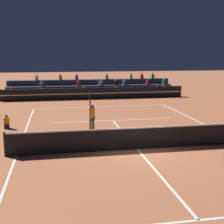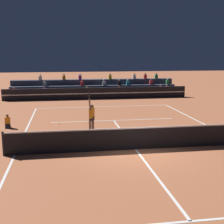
% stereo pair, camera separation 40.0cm
% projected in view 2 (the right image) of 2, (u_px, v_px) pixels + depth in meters
% --- Properties ---
extents(ground_plane, '(120.00, 120.00, 0.00)m').
position_uv_depth(ground_plane, '(136.00, 149.00, 14.64)').
color(ground_plane, '#AD603D').
extents(court_lines, '(11.10, 23.90, 0.01)m').
position_uv_depth(court_lines, '(136.00, 149.00, 14.64)').
color(court_lines, white).
rests_on(court_lines, ground).
extents(tennis_net, '(12.00, 0.10, 1.10)m').
position_uv_depth(tennis_net, '(136.00, 138.00, 14.53)').
color(tennis_net, black).
rests_on(tennis_net, ground).
extents(sponsor_banner_wall, '(18.00, 0.26, 1.10)m').
position_uv_depth(sponsor_banner_wall, '(97.00, 93.00, 30.55)').
color(sponsor_banner_wall, black).
rests_on(sponsor_banner_wall, ground).
extents(bleacher_stand, '(17.21, 2.85, 2.28)m').
position_uv_depth(bleacher_stand, '(95.00, 89.00, 32.99)').
color(bleacher_stand, '#383D4C').
rests_on(bleacher_stand, ground).
extents(ball_kid_courtside, '(0.30, 0.36, 0.84)m').
position_uv_depth(ball_kid_courtside, '(8.00, 123.00, 18.73)').
color(ball_kid_courtside, black).
rests_on(ball_kid_courtside, ground).
extents(tennis_player, '(0.51, 0.80, 2.50)m').
position_uv_depth(tennis_player, '(92.00, 118.00, 16.99)').
color(tennis_player, brown).
rests_on(tennis_player, ground).
extents(tennis_ball, '(0.07, 0.07, 0.07)m').
position_uv_depth(tennis_ball, '(59.00, 124.00, 19.77)').
color(tennis_ball, '#C6DB33').
rests_on(tennis_ball, ground).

